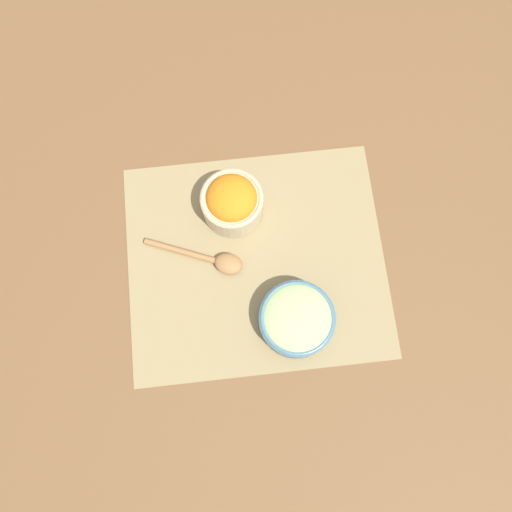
# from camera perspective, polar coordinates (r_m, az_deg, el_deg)

# --- Properties ---
(ground_plane) EXTENTS (3.00, 3.00, 0.00)m
(ground_plane) POSITION_cam_1_polar(r_m,az_deg,el_deg) (0.97, 0.00, -0.50)
(ground_plane) COLOR brown
(placemat) EXTENTS (0.50, 0.43, 0.00)m
(placemat) POSITION_cam_1_polar(r_m,az_deg,el_deg) (0.97, 0.00, -0.47)
(placemat) COLOR #937F56
(placemat) RESTS_ON ground_plane
(carrot_bowl) EXTENTS (0.12, 0.12, 0.09)m
(carrot_bowl) POSITION_cam_1_polar(r_m,az_deg,el_deg) (0.96, -2.76, 6.24)
(carrot_bowl) COLOR #C6B28E
(carrot_bowl) RESTS_ON placemat
(cucumber_bowl) EXTENTS (0.14, 0.14, 0.06)m
(cucumber_bowl) POSITION_cam_1_polar(r_m,az_deg,el_deg) (0.92, 4.69, -7.17)
(cucumber_bowl) COLOR slate
(cucumber_bowl) RESTS_ON placemat
(wooden_spoon) EXTENTS (0.19, 0.10, 0.02)m
(wooden_spoon) POSITION_cam_1_polar(r_m,az_deg,el_deg) (0.96, -4.74, -0.48)
(wooden_spoon) COLOR #9E7042
(wooden_spoon) RESTS_ON placemat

